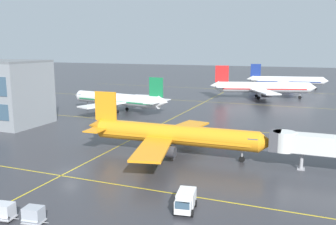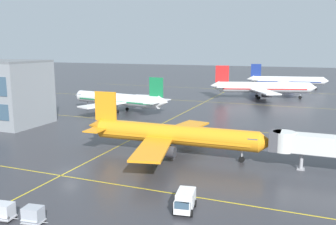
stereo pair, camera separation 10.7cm
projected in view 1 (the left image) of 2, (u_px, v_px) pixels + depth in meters
The scene contains 10 objects.
ground_plane at pixel (70, 171), 52.95m from camera, with size 600.00×600.00×0.00m, color #333338.
airliner_front_gate at pixel (172, 135), 60.37m from camera, with size 32.89×28.43×10.25m.
airliner_second_row at pixel (118, 99), 100.91m from camera, with size 32.70×27.95×10.17m.
airliner_third_row at pixel (262, 87), 126.42m from camera, with size 36.37×31.04×11.52m.
airliner_far_left_stand at pixel (286, 81), 154.90m from camera, with size 34.07×28.94×10.65m.
taxiway_markings at pixel (187, 111), 102.45m from camera, with size 131.76×164.71×0.01m.
service_truck_red_van at pixel (185, 201), 40.03m from camera, with size 2.68×4.35×2.10m.
baggage_cart_row_fourth at pixel (4, 211), 37.83m from camera, with size 2.84×1.94×1.86m.
baggage_cart_row_fifth at pixel (33, 215), 36.98m from camera, with size 2.84×1.94×1.86m.
jet_bridge at pixel (330, 146), 51.65m from camera, with size 19.54×3.38×5.58m.
Camera 1 is at (32.13, -41.59, 18.11)m, focal length 38.40 mm.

